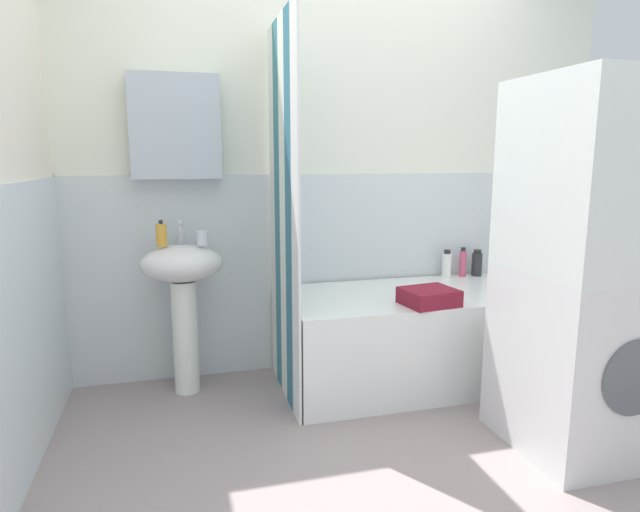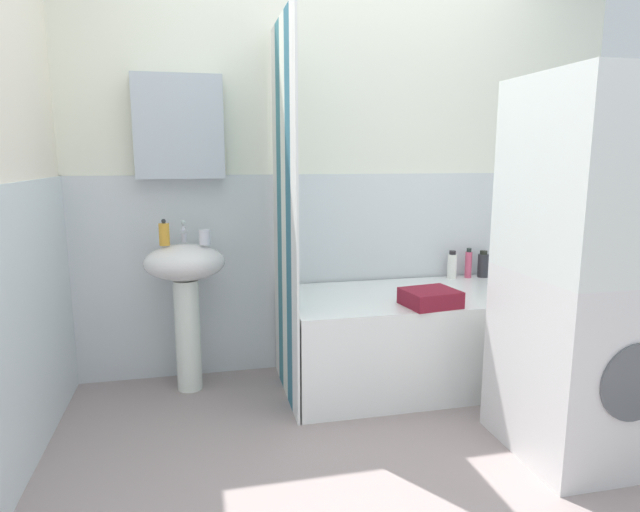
{
  "view_description": "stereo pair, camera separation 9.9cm",
  "coord_description": "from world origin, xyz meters",
  "px_view_note": "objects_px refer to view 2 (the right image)",
  "views": [
    {
      "loc": [
        -0.92,
        -1.93,
        1.3
      ],
      "look_at": [
        -0.22,
        0.65,
        0.81
      ],
      "focal_mm": 30.3,
      "sensor_mm": 36.0,
      "label": 1
    },
    {
      "loc": [
        -0.82,
        -1.96,
        1.3
      ],
      "look_at": [
        -0.22,
        0.65,
        0.81
      ],
      "focal_mm": 30.3,
      "sensor_mm": 36.0,
      "label": 2
    }
  ],
  "objects_px": {
    "soap_dispenser": "(164,234)",
    "towel_folded": "(430,298)",
    "toothbrush_cup": "(205,237)",
    "conditioner_bottle": "(483,265)",
    "sink": "(186,284)",
    "bathtub": "(410,338)",
    "shampoo_bottle": "(468,264)",
    "body_wash_bottle": "(452,265)",
    "washer_dryer_stack": "(588,273)"
  },
  "relations": [
    {
      "from": "soap_dispenser",
      "to": "bathtub",
      "type": "height_order",
      "value": "soap_dispenser"
    },
    {
      "from": "sink",
      "to": "washer_dryer_stack",
      "type": "height_order",
      "value": "washer_dryer_stack"
    },
    {
      "from": "toothbrush_cup",
      "to": "shampoo_bottle",
      "type": "relative_size",
      "value": 0.42
    },
    {
      "from": "soap_dispenser",
      "to": "towel_folded",
      "type": "distance_m",
      "value": 1.46
    },
    {
      "from": "soap_dispenser",
      "to": "conditioner_bottle",
      "type": "height_order",
      "value": "soap_dispenser"
    },
    {
      "from": "bathtub",
      "to": "washer_dryer_stack",
      "type": "height_order",
      "value": "washer_dryer_stack"
    },
    {
      "from": "toothbrush_cup",
      "to": "conditioner_bottle",
      "type": "bearing_deg",
      "value": 4.73
    },
    {
      "from": "toothbrush_cup",
      "to": "bathtub",
      "type": "relative_size",
      "value": 0.06
    },
    {
      "from": "toothbrush_cup",
      "to": "conditioner_bottle",
      "type": "height_order",
      "value": "toothbrush_cup"
    },
    {
      "from": "toothbrush_cup",
      "to": "shampoo_bottle",
      "type": "bearing_deg",
      "value": 5.16
    },
    {
      "from": "soap_dispenser",
      "to": "towel_folded",
      "type": "xyz_separation_m",
      "value": [
        1.35,
        -0.44,
        -0.32
      ]
    },
    {
      "from": "bathtub",
      "to": "washer_dryer_stack",
      "type": "bearing_deg",
      "value": -62.87
    },
    {
      "from": "soap_dispenser",
      "to": "toothbrush_cup",
      "type": "distance_m",
      "value": 0.21
    },
    {
      "from": "bathtub",
      "to": "towel_folded",
      "type": "xyz_separation_m",
      "value": [
        -0.01,
        -0.26,
        0.31
      ]
    },
    {
      "from": "sink",
      "to": "soap_dispenser",
      "type": "bearing_deg",
      "value": -175.16
    },
    {
      "from": "sink",
      "to": "toothbrush_cup",
      "type": "relative_size",
      "value": 10.37
    },
    {
      "from": "bathtub",
      "to": "shampoo_bottle",
      "type": "bearing_deg",
      "value": 31.27
    },
    {
      "from": "sink",
      "to": "toothbrush_cup",
      "type": "xyz_separation_m",
      "value": [
        0.11,
        -0.03,
        0.26
      ]
    },
    {
      "from": "sink",
      "to": "towel_folded",
      "type": "relative_size",
      "value": 3.11
    },
    {
      "from": "soap_dispenser",
      "to": "shampoo_bottle",
      "type": "bearing_deg",
      "value": 4.06
    },
    {
      "from": "conditioner_bottle",
      "to": "washer_dryer_stack",
      "type": "xyz_separation_m",
      "value": [
        -0.18,
        -1.17,
        0.2
      ]
    },
    {
      "from": "sink",
      "to": "shampoo_bottle",
      "type": "xyz_separation_m",
      "value": [
        1.77,
        0.12,
        0.01
      ]
    },
    {
      "from": "soap_dispenser",
      "to": "towel_folded",
      "type": "relative_size",
      "value": 0.53
    },
    {
      "from": "bathtub",
      "to": "body_wash_bottle",
      "type": "height_order",
      "value": "body_wash_bottle"
    },
    {
      "from": "conditioner_bottle",
      "to": "body_wash_bottle",
      "type": "height_order",
      "value": "body_wash_bottle"
    },
    {
      "from": "sink",
      "to": "washer_dryer_stack",
      "type": "relative_size",
      "value": 0.51
    },
    {
      "from": "sink",
      "to": "body_wash_bottle",
      "type": "height_order",
      "value": "sink"
    },
    {
      "from": "toothbrush_cup",
      "to": "bathtub",
      "type": "distance_m",
      "value": 1.31
    },
    {
      "from": "washer_dryer_stack",
      "to": "shampoo_bottle",
      "type": "bearing_deg",
      "value": 86.35
    },
    {
      "from": "soap_dispenser",
      "to": "bathtub",
      "type": "relative_size",
      "value": 0.1
    },
    {
      "from": "conditioner_bottle",
      "to": "towel_folded",
      "type": "distance_m",
      "value": 0.84
    },
    {
      "from": "conditioner_bottle",
      "to": "shampoo_bottle",
      "type": "bearing_deg",
      "value": 177.75
    },
    {
      "from": "bathtub",
      "to": "washer_dryer_stack",
      "type": "relative_size",
      "value": 0.88
    },
    {
      "from": "soap_dispenser",
      "to": "toothbrush_cup",
      "type": "height_order",
      "value": "soap_dispenser"
    },
    {
      "from": "sink",
      "to": "body_wash_bottle",
      "type": "relative_size",
      "value": 4.62
    },
    {
      "from": "toothbrush_cup",
      "to": "washer_dryer_stack",
      "type": "height_order",
      "value": "washer_dryer_stack"
    },
    {
      "from": "body_wash_bottle",
      "to": "towel_folded",
      "type": "bearing_deg",
      "value": -125.3
    },
    {
      "from": "shampoo_bottle",
      "to": "washer_dryer_stack",
      "type": "relative_size",
      "value": 0.12
    },
    {
      "from": "shampoo_bottle",
      "to": "soap_dispenser",
      "type": "bearing_deg",
      "value": -175.94
    },
    {
      "from": "soap_dispenser",
      "to": "body_wash_bottle",
      "type": "bearing_deg",
      "value": 4.35
    },
    {
      "from": "body_wash_bottle",
      "to": "soap_dispenser",
      "type": "bearing_deg",
      "value": -175.65
    },
    {
      "from": "soap_dispenser",
      "to": "shampoo_bottle",
      "type": "distance_m",
      "value": 1.89
    },
    {
      "from": "sink",
      "to": "conditioner_bottle",
      "type": "bearing_deg",
      "value": 3.68
    },
    {
      "from": "toothbrush_cup",
      "to": "body_wash_bottle",
      "type": "bearing_deg",
      "value": 5.57
    },
    {
      "from": "bathtub",
      "to": "washer_dryer_stack",
      "type": "xyz_separation_m",
      "value": [
        0.44,
        -0.86,
        0.55
      ]
    },
    {
      "from": "soap_dispenser",
      "to": "toothbrush_cup",
      "type": "bearing_deg",
      "value": -4.57
    },
    {
      "from": "toothbrush_cup",
      "to": "towel_folded",
      "type": "relative_size",
      "value": 0.3
    },
    {
      "from": "sink",
      "to": "conditioner_bottle",
      "type": "xyz_separation_m",
      "value": [
        1.87,
        0.12,
        0.0
      ]
    },
    {
      "from": "body_wash_bottle",
      "to": "conditioner_bottle",
      "type": "bearing_deg",
      "value": -1.27
    },
    {
      "from": "towel_folded",
      "to": "sink",
      "type": "bearing_deg",
      "value": 160.28
    }
  ]
}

